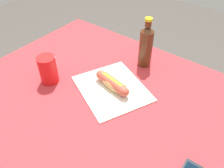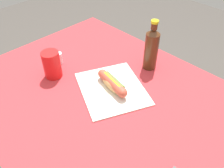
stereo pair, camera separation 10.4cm
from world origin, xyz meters
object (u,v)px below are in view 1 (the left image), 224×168
hot_dog (112,83)px  salt_shaker (53,63)px  soda_bottle (146,46)px  drinking_cup (48,70)px

hot_dog → salt_shaker: bearing=-170.8°
soda_bottle → drinking_cup: soda_bottle is taller
soda_bottle → drinking_cup: bearing=-126.1°
soda_bottle → hot_dog: bearing=-93.1°
hot_dog → soda_bottle: (0.01, 0.25, 0.08)m
hot_dog → drinking_cup: size_ratio=1.49×
drinking_cup → salt_shaker: 0.11m
hot_dog → drinking_cup: drinking_cup is taller
soda_bottle → salt_shaker: size_ratio=4.18×
drinking_cup → hot_dog: bearing=26.5°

